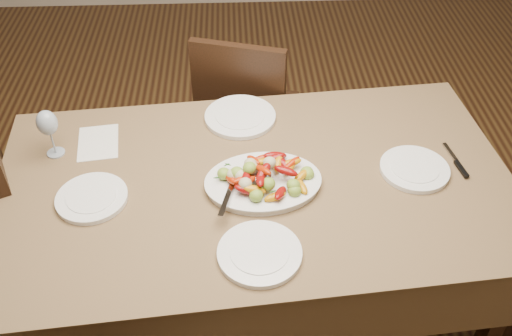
{
  "coord_description": "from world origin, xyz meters",
  "views": [
    {
      "loc": [
        -0.01,
        -1.49,
        2.14
      ],
      "look_at": [
        0.05,
        -0.01,
        0.82
      ],
      "focal_mm": 40.0,
      "sensor_mm": 36.0,
      "label": 1
    }
  ],
  "objects_px": {
    "serving_platter": "(263,183)",
    "plate_right": "(414,169)",
    "chair_far": "(250,112)",
    "wine_glass": "(50,132)",
    "plate_near": "(260,253)",
    "plate_left": "(92,198)",
    "dining_table": "(256,250)",
    "plate_far": "(240,117)"
  },
  "relations": [
    {
      "from": "serving_platter",
      "to": "plate_right",
      "type": "xyz_separation_m",
      "value": [
        0.55,
        0.05,
        -0.0
      ]
    },
    {
      "from": "chair_far",
      "to": "plate_right",
      "type": "height_order",
      "value": "chair_far"
    },
    {
      "from": "plate_right",
      "to": "wine_glass",
      "type": "bearing_deg",
      "value": 173.14
    },
    {
      "from": "plate_right",
      "to": "plate_near",
      "type": "height_order",
      "value": "same"
    },
    {
      "from": "plate_left",
      "to": "plate_right",
      "type": "bearing_deg",
      "value": 4.87
    },
    {
      "from": "plate_near",
      "to": "plate_left",
      "type": "bearing_deg",
      "value": 154.4
    },
    {
      "from": "dining_table",
      "to": "plate_far",
      "type": "bearing_deg",
      "value": 97.23
    },
    {
      "from": "dining_table",
      "to": "chair_far",
      "type": "distance_m",
      "value": 0.81
    },
    {
      "from": "wine_glass",
      "to": "serving_platter",
      "type": "bearing_deg",
      "value": -15.47
    },
    {
      "from": "serving_platter",
      "to": "plate_near",
      "type": "bearing_deg",
      "value": -95.08
    },
    {
      "from": "plate_left",
      "to": "plate_far",
      "type": "height_order",
      "value": "same"
    },
    {
      "from": "plate_far",
      "to": "wine_glass",
      "type": "relative_size",
      "value": 1.4
    },
    {
      "from": "serving_platter",
      "to": "wine_glass",
      "type": "xyz_separation_m",
      "value": [
        -0.77,
        0.21,
        0.09
      ]
    },
    {
      "from": "serving_platter",
      "to": "plate_near",
      "type": "xyz_separation_m",
      "value": [
        -0.03,
        -0.31,
        -0.0
      ]
    },
    {
      "from": "dining_table",
      "to": "wine_glass",
      "type": "distance_m",
      "value": 0.91
    },
    {
      "from": "chair_far",
      "to": "wine_glass",
      "type": "relative_size",
      "value": 4.64
    },
    {
      "from": "dining_table",
      "to": "chair_far",
      "type": "xyz_separation_m",
      "value": [
        0.0,
        0.81,
        0.1
      ]
    },
    {
      "from": "serving_platter",
      "to": "plate_near",
      "type": "height_order",
      "value": "serving_platter"
    },
    {
      "from": "wine_glass",
      "to": "plate_right",
      "type": "bearing_deg",
      "value": -6.86
    },
    {
      "from": "plate_far",
      "to": "plate_left",
      "type": "bearing_deg",
      "value": -139.56
    },
    {
      "from": "plate_right",
      "to": "wine_glass",
      "type": "height_order",
      "value": "wine_glass"
    },
    {
      "from": "chair_far",
      "to": "plate_left",
      "type": "bearing_deg",
      "value": 73.51
    },
    {
      "from": "serving_platter",
      "to": "plate_right",
      "type": "relative_size",
      "value": 1.6
    },
    {
      "from": "chair_far",
      "to": "plate_right",
      "type": "relative_size",
      "value": 3.81
    },
    {
      "from": "chair_far",
      "to": "dining_table",
      "type": "bearing_deg",
      "value": 106.26
    },
    {
      "from": "dining_table",
      "to": "plate_near",
      "type": "distance_m",
      "value": 0.52
    },
    {
      "from": "dining_table",
      "to": "wine_glass",
      "type": "xyz_separation_m",
      "value": [
        -0.74,
        0.19,
        0.48
      ]
    },
    {
      "from": "chair_far",
      "to": "wine_glass",
      "type": "xyz_separation_m",
      "value": [
        -0.75,
        -0.62,
        0.39
      ]
    },
    {
      "from": "plate_left",
      "to": "plate_right",
      "type": "height_order",
      "value": "same"
    },
    {
      "from": "serving_platter",
      "to": "wine_glass",
      "type": "distance_m",
      "value": 0.8
    },
    {
      "from": "serving_platter",
      "to": "plate_left",
      "type": "relative_size",
      "value": 1.63
    },
    {
      "from": "plate_far",
      "to": "wine_glass",
      "type": "height_order",
      "value": "wine_glass"
    },
    {
      "from": "dining_table",
      "to": "serving_platter",
      "type": "distance_m",
      "value": 0.39
    },
    {
      "from": "chair_far",
      "to": "plate_right",
      "type": "distance_m",
      "value": 1.01
    },
    {
      "from": "plate_right",
      "to": "plate_left",
      "type": "bearing_deg",
      "value": -175.13
    },
    {
      "from": "plate_right",
      "to": "wine_glass",
      "type": "distance_m",
      "value": 1.33
    },
    {
      "from": "plate_left",
      "to": "wine_glass",
      "type": "height_order",
      "value": "wine_glass"
    },
    {
      "from": "dining_table",
      "to": "wine_glass",
      "type": "relative_size",
      "value": 8.98
    },
    {
      "from": "plate_left",
      "to": "plate_far",
      "type": "xyz_separation_m",
      "value": [
        0.52,
        0.44,
        0.0
      ]
    },
    {
      "from": "dining_table",
      "to": "serving_platter",
      "type": "xyz_separation_m",
      "value": [
        0.02,
        -0.03,
        0.39
      ]
    },
    {
      "from": "chair_far",
      "to": "serving_platter",
      "type": "xyz_separation_m",
      "value": [
        0.02,
        -0.83,
        0.3
      ]
    },
    {
      "from": "dining_table",
      "to": "plate_right",
      "type": "distance_m",
      "value": 0.7
    }
  ]
}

